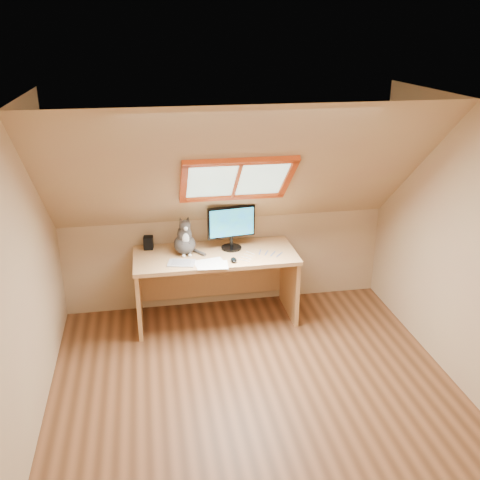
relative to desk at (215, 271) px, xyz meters
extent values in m
plane|color=brown|center=(0.17, -1.45, -0.53)|extent=(3.50, 3.50, 0.00)
cube|color=tan|center=(0.17, -3.20, 0.67)|extent=(3.50, 0.02, 2.40)
cube|color=tan|center=(-1.58, -1.45, 0.67)|extent=(0.02, 3.50, 2.40)
cube|color=tan|center=(1.92, -1.45, 0.67)|extent=(0.02, 3.50, 2.40)
cube|color=tan|center=(0.17, 0.30, -0.03)|extent=(3.50, 0.02, 1.00)
cube|color=silver|center=(0.17, -2.23, 1.87)|extent=(3.50, 1.95, 0.02)
cube|color=tan|center=(0.17, -0.48, 1.17)|extent=(3.50, 1.56, 1.41)
cube|color=#B2E0CC|center=(0.17, -0.40, 1.10)|extent=(0.90, 0.53, 0.48)
cube|color=#CA4613|center=(0.17, -0.40, 1.10)|extent=(1.02, 0.64, 0.59)
cube|color=tan|center=(0.00, -0.07, 0.21)|extent=(1.66, 0.72, 0.04)
cube|color=tan|center=(-0.80, -0.07, -0.17)|extent=(0.04, 0.65, 0.71)
cube|color=tan|center=(0.80, -0.07, -0.17)|extent=(0.04, 0.65, 0.71)
cube|color=tan|center=(0.00, 0.26, -0.17)|extent=(1.56, 0.03, 0.50)
cylinder|color=black|center=(0.18, 0.03, 0.24)|extent=(0.21, 0.21, 0.02)
cylinder|color=black|center=(0.18, 0.03, 0.31)|extent=(0.03, 0.03, 0.12)
cube|color=black|center=(0.18, 0.03, 0.53)|extent=(0.50, 0.10, 0.33)
cube|color=#1140BA|center=(0.19, 0.00, 0.53)|extent=(0.46, 0.07, 0.29)
ellipsoid|color=#4A4441|center=(-0.30, 0.01, 0.32)|extent=(0.25, 0.29, 0.19)
ellipsoid|color=#4A4441|center=(-0.30, -0.01, 0.44)|extent=(0.16, 0.16, 0.21)
ellipsoid|color=silver|center=(-0.29, -0.08, 0.41)|extent=(0.07, 0.05, 0.12)
ellipsoid|color=#4A4441|center=(-0.30, -0.06, 0.55)|extent=(0.13, 0.11, 0.11)
sphere|color=silver|center=(-0.29, -0.11, 0.53)|extent=(0.04, 0.04, 0.04)
cone|color=#4A4441|center=(-0.33, -0.04, 0.61)|extent=(0.06, 0.06, 0.07)
cone|color=#4A4441|center=(-0.26, -0.03, 0.61)|extent=(0.06, 0.06, 0.07)
cube|color=black|center=(-0.66, 0.18, 0.30)|extent=(0.11, 0.11, 0.14)
cube|color=#B2B2B7|center=(-0.36, -0.26, 0.23)|extent=(0.30, 0.24, 0.01)
ellipsoid|color=black|center=(0.15, -0.30, 0.25)|extent=(0.06, 0.11, 0.03)
cube|color=white|center=(-0.15, -0.33, 0.23)|extent=(0.33, 0.27, 0.00)
cube|color=white|center=(-0.15, -0.33, 0.23)|extent=(0.32, 0.24, 0.00)
camera|label=1|loc=(-0.64, -5.05, 2.39)|focal=40.00mm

